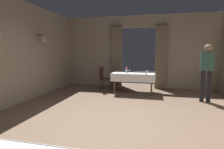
{
  "coord_description": "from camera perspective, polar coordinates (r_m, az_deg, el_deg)",
  "views": [
    {
      "loc": [
        0.62,
        -3.48,
        1.5
      ],
      "look_at": [
        -0.28,
        0.42,
        0.99
      ],
      "focal_mm": 28.65,
      "sensor_mm": 36.0,
      "label": 1
    }
  ],
  "objects": [
    {
      "name": "ground",
      "position": [
        3.84,
        2.71,
        -15.77
      ],
      "size": [
        10.08,
        10.08,
        0.0
      ],
      "primitive_type": "plane",
      "color": "#7A604C"
    },
    {
      "name": "wall_back",
      "position": [
        7.68,
        8.4,
        7.29
      ],
      "size": [
        6.4,
        0.27,
        3.0
      ],
      "color": "gray",
      "rests_on": "ground"
    },
    {
      "name": "dining_table_mid",
      "position": [
        6.54,
        6.94,
        -0.19
      ],
      "size": [
        1.53,
        0.96,
        0.75
      ],
      "color": "#4C3D2D",
      "rests_on": "ground"
    },
    {
      "name": "chair_mid_left",
      "position": [
        6.88,
        -2.52,
        -0.99
      ],
      "size": [
        0.44,
        0.44,
        0.93
      ],
      "color": "black",
      "rests_on": "ground"
    },
    {
      "name": "flower_vase_mid",
      "position": [
        6.41,
        4.64,
        1.54
      ],
      "size": [
        0.07,
        0.07,
        0.21
      ],
      "color": "silver",
      "rests_on": "dining_table_mid"
    },
    {
      "name": "glass_mid_b",
      "position": [
        6.85,
        5.63,
        1.29
      ],
      "size": [
        0.08,
        0.08,
        0.09
      ],
      "primitive_type": "cylinder",
      "color": "silver",
      "rests_on": "dining_table_mid"
    },
    {
      "name": "glass_mid_c",
      "position": [
        6.16,
        10.81,
        0.51
      ],
      "size": [
        0.07,
        0.07,
        0.08
      ],
      "primitive_type": "cylinder",
      "color": "silver",
      "rests_on": "dining_table_mid"
    },
    {
      "name": "glass_mid_d",
      "position": [
        6.68,
        11.16,
        1.06
      ],
      "size": [
        0.08,
        0.08,
        0.09
      ],
      "primitive_type": "cylinder",
      "color": "silver",
      "rests_on": "dining_table_mid"
    },
    {
      "name": "person_waiter_by_doorway",
      "position": [
        5.96,
        28.0,
        1.81
      ],
      "size": [
        0.39,
        0.28,
        1.72
      ],
      "color": "black",
      "rests_on": "ground"
    }
  ]
}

